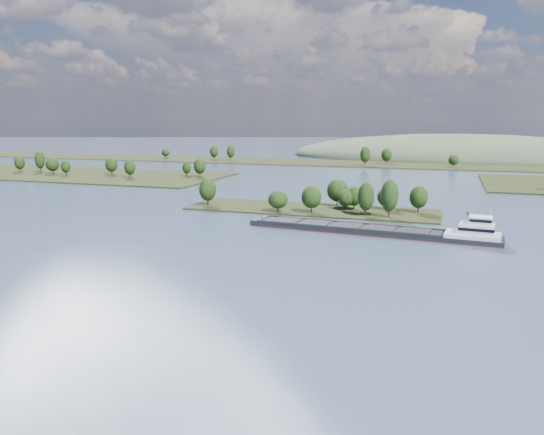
% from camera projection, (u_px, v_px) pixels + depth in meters
% --- Properties ---
extents(ground, '(1800.00, 1800.00, 0.00)m').
position_uv_depth(ground, '(261.00, 243.00, 157.06)').
color(ground, '#3A4B65').
rests_on(ground, ground).
extents(tree_island, '(100.00, 30.27, 15.25)m').
position_uv_depth(tree_island, '(324.00, 202.00, 209.89)').
color(tree_island, black).
rests_on(tree_island, ground).
extents(left_bank, '(300.00, 80.00, 15.73)m').
position_uv_depth(left_bank, '(14.00, 171.00, 358.52)').
color(left_bank, black).
rests_on(left_bank, ground).
extents(back_shoreline, '(900.00, 60.00, 15.95)m').
position_uv_depth(back_shoreline, '(392.00, 164.00, 414.74)').
color(back_shoreline, black).
rests_on(back_shoreline, ground).
extents(hill_west, '(320.00, 160.00, 44.00)m').
position_uv_depth(hill_west, '(459.00, 158.00, 492.50)').
color(hill_west, '#425037').
rests_on(hill_west, ground).
extents(cargo_barge, '(81.40, 17.25, 10.93)m').
position_uv_depth(cargo_barge, '(387.00, 230.00, 168.33)').
color(cargo_barge, black).
rests_on(cargo_barge, ground).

